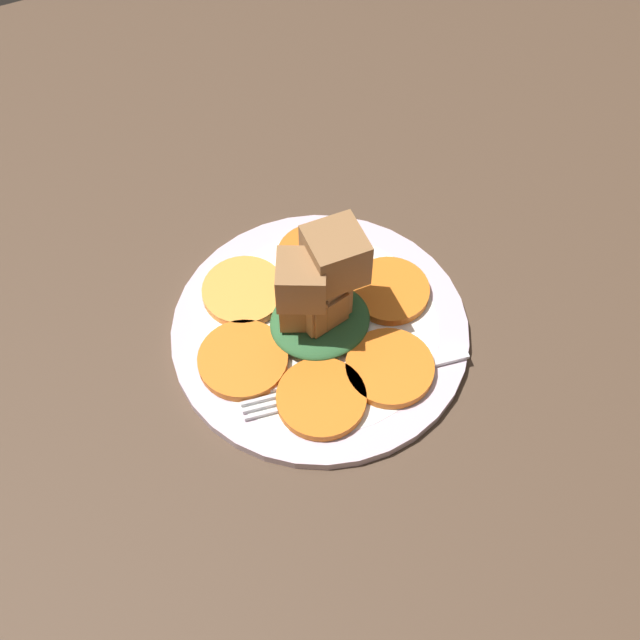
{
  "coord_description": "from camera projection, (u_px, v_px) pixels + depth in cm",
  "views": [
    {
      "loc": [
        -16.48,
        -35.3,
        61.54
      ],
      "look_at": [
        0.0,
        0.0,
        4.1
      ],
      "focal_mm": 45.0,
      "sensor_mm": 36.0,
      "label": 1
    }
  ],
  "objects": [
    {
      "name": "carrot_slice_5",
      "position": [
        321.0,
        398.0,
        0.66
      ],
      "size": [
        7.46,
        7.46,
        0.84
      ],
      "primitive_type": "cylinder",
      "color": "orange",
      "rests_on": "plate"
    },
    {
      "name": "carrot_slice_4",
      "position": [
        243.0,
        360.0,
        0.68
      ],
      "size": [
        7.68,
        7.68,
        0.84
      ],
      "primitive_type": "cylinder",
      "color": "orange",
      "rests_on": "plate"
    },
    {
      "name": "carrot_slice_1",
      "position": [
        390.0,
        291.0,
        0.72
      ],
      "size": [
        7.15,
        7.15,
        0.84
      ],
      "primitive_type": "cylinder",
      "color": "orange",
      "rests_on": "plate"
    },
    {
      "name": "carrot_slice_0",
      "position": [
        390.0,
        368.0,
        0.67
      ],
      "size": [
        7.51,
        7.51,
        0.84
      ],
      "primitive_type": "cylinder",
      "color": "orange",
      "rests_on": "plate"
    },
    {
      "name": "carrot_slice_3",
      "position": [
        244.0,
        291.0,
        0.72
      ],
      "size": [
        7.47,
        7.47,
        0.84
      ],
      "primitive_type": "cylinder",
      "color": "#F9963A",
      "rests_on": "plate"
    },
    {
      "name": "plate",
      "position": [
        320.0,
        330.0,
        0.71
      ],
      "size": [
        26.15,
        26.15,
        1.05
      ],
      "color": "silver",
      "rests_on": "table_slab"
    },
    {
      "name": "table_slab",
      "position": [
        320.0,
        339.0,
        0.72
      ],
      "size": [
        120.0,
        120.0,
        2.0
      ],
      "primitive_type": "cube",
      "color": "#4C3828",
      "rests_on": "ground"
    },
    {
      "name": "center_pile",
      "position": [
        318.0,
        294.0,
        0.67
      ],
      "size": [
        8.86,
        7.97,
        10.7
      ],
      "color": "#2D6033",
      "rests_on": "plate"
    },
    {
      "name": "carrot_slice_2",
      "position": [
        317.0,
        257.0,
        0.74
      ],
      "size": [
        7.52,
        7.52,
        0.84
      ],
      "primitive_type": "cylinder",
      "color": "orange",
      "rests_on": "plate"
    },
    {
      "name": "fork",
      "position": [
        351.0,
        381.0,
        0.67
      ],
      "size": [
        19.78,
        4.87,
        0.4
      ],
      "rotation": [
        0.0,
        0.0,
        -0.16
      ],
      "color": "silver",
      "rests_on": "plate"
    }
  ]
}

